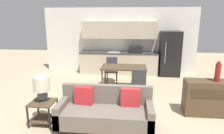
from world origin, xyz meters
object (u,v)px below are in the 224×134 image
dining_chair_far_left (112,69)px  dining_table (124,69)px  couch (106,111)px  credenza (204,98)px  refrigerator (170,54)px  table_lamp (42,86)px  vase (218,72)px  dining_chair_near_right (139,83)px  side_table (43,109)px

dining_chair_far_left → dining_table: bearing=-65.4°
couch → credenza: size_ratio=2.08×
refrigerator → credenza: refrigerator is taller
refrigerator → dining_table: bearing=-132.8°
table_lamp → vase: bearing=11.3°
table_lamp → refrigerator: bearing=51.0°
dining_chair_far_left → couch: bearing=-93.5°
vase → dining_chair_near_right: vase is taller
dining_table → dining_chair_far_left: (-0.46, 0.75, -0.20)m
credenza → dining_chair_near_right: dining_chair_near_right is taller
refrigerator → table_lamp: (-3.40, -4.20, -0.04)m
credenza → dining_chair_far_left: 3.35m
table_lamp → side_table: bearing=-84.0°
couch → side_table: couch is taller
dining_table → table_lamp: (-1.65, -2.31, 0.15)m
dining_table → table_lamp: bearing=-125.7°
refrigerator → dining_table: size_ratio=1.25×
refrigerator → table_lamp: bearing=-129.0°
couch → dining_chair_far_left: bearing=93.5°
side_table → dining_chair_far_left: size_ratio=0.57×
dining_table → table_lamp: size_ratio=2.53×
dining_chair_near_right → vase: bearing=157.1°
side_table → credenza: (3.65, 0.82, 0.08)m
table_lamp → dining_chair_near_right: 2.62m
refrigerator → dining_chair_far_left: refrigerator is taller
credenza → vase: (0.22, -0.02, 0.64)m
refrigerator → dining_chair_near_right: size_ratio=1.97×
couch → side_table: size_ratio=3.87×
vase → dining_table: bearing=145.4°
credenza → side_table: bearing=-167.3°
couch → dining_chair_far_left: size_ratio=2.19×
couch → dining_table: bearing=83.3°
refrigerator → vase: bearing=-82.1°
dining_chair_near_right → refrigerator: bearing=-115.7°
dining_table → credenza: (2.00, -1.52, -0.27)m
dining_table → dining_chair_far_left: bearing=121.6°
couch → table_lamp: 1.47m
vase → side_table: bearing=-168.2°
dining_chair_near_right → dining_chair_far_left: bearing=-59.0°
couch → table_lamp: (-1.38, 0.02, 0.51)m
side_table → dining_chair_near_right: bearing=36.6°
side_table → couch: bearing=0.9°
refrigerator → credenza: bearing=-85.7°
couch → vase: (2.49, 0.79, 0.72)m
couch → refrigerator: bearing=64.4°
dining_table → credenza: 2.53m
vase → dining_chair_far_left: (-2.68, 2.29, -0.56)m
side_table → table_lamp: 0.50m
couch → credenza: 2.41m
dining_table → side_table: 2.89m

